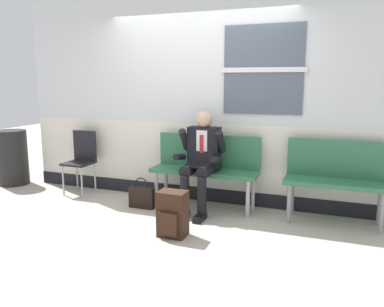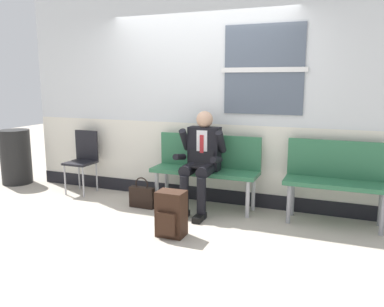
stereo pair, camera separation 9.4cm
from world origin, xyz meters
name	(u,v)px [view 2 (the right image)]	position (x,y,z in m)	size (l,w,h in m)	color
ground_plane	(184,212)	(0.00, 0.00, 0.00)	(18.00, 18.00, 0.00)	#B2A899
station_wall	(202,84)	(0.01, 0.60, 1.59)	(5.34, 0.17, 3.20)	silver
bench_with_person	(206,164)	(0.18, 0.33, 0.56)	(1.38, 0.42, 0.94)	#2D6B47
bench_empty	(336,175)	(1.77, 0.33, 0.56)	(1.14, 0.42, 0.95)	#2D6B47
person_seated	(201,159)	(0.18, 0.13, 0.68)	(0.57, 0.70, 1.26)	black
backpack	(171,214)	(0.17, -0.75, 0.24)	(0.30, 0.25, 0.49)	#331E14
handbag	(142,197)	(-0.57, -0.04, 0.15)	(0.34, 0.09, 0.41)	black
folding_chair	(83,156)	(-1.73, 0.30, 0.55)	(0.38, 0.38, 0.91)	black
trash_bin	(16,157)	(-3.06, 0.30, 0.43)	(0.46, 0.46, 0.87)	black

